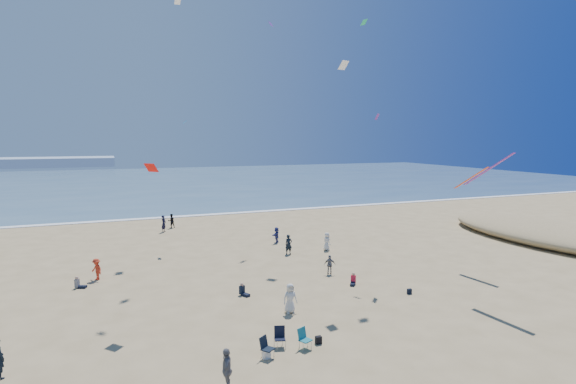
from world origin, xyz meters
name	(u,v)px	position (x,y,z in m)	size (l,w,h in m)	color
ocean	(142,182)	(0.00, 95.00, 0.03)	(220.00, 100.00, 0.06)	#476B84
surf_line	(168,217)	(0.00, 45.00, 0.04)	(220.00, 1.20, 0.08)	white
standing_flyers	(288,281)	(3.86, 12.65, 0.86)	(31.83, 43.47, 1.88)	black
seated_group	(303,321)	(2.64, 7.41, 0.42)	(18.94, 26.39, 0.84)	silver
chair_cluster	(285,341)	(0.75, 5.30, 0.50)	(2.82, 1.59, 1.00)	black
white_tote	(267,355)	(-0.29, 4.93, 0.20)	(0.35, 0.20, 0.40)	silver
black_backpack	(318,340)	(2.61, 5.43, 0.19)	(0.30, 0.22, 0.38)	black
navy_bag	(409,291)	(11.28, 9.73, 0.17)	(0.28, 0.18, 0.34)	black
kites_aloft	(365,81)	(9.78, 13.37, 14.05)	(46.65, 37.79, 28.27)	red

